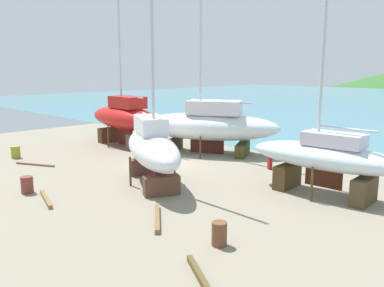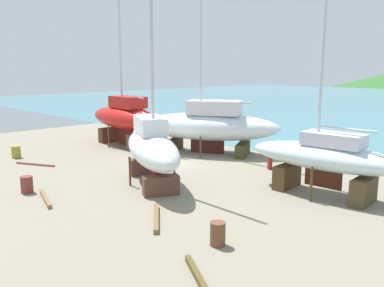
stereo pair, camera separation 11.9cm
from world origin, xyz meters
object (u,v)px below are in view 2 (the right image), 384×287
Objects in this scene: worker at (270,156)px; sailboat_mid_port at (152,147)px; sailboat_large_starboard at (126,117)px; barrel_rust_mid at (27,185)px; barrel_tipped_center at (16,152)px; sailboat_small_center at (208,125)px; sailboat_far_slipway at (325,158)px; barrel_ochre at (218,234)px.

sailboat_mid_port is at bearing 13.24° from worker.
barrel_rust_mid is (7.12, -11.28, -1.90)m from sailboat_large_starboard.
barrel_tipped_center is (-11.95, -2.71, -1.61)m from sailboat_mid_port.
sailboat_mid_port is 7.86m from worker.
sailboat_small_center is at bearing 140.10° from sailboat_mid_port.
sailboat_small_center is 13.94m from barrel_tipped_center.
sailboat_small_center is 6.30m from worker.
worker is (2.75, 7.28, -1.16)m from sailboat_mid_port.
sailboat_mid_port is 6.66m from barrel_rust_mid.
sailboat_far_slipway is at bearing 59.34° from sailboat_mid_port.
sailboat_large_starboard is 13.29m from worker.
sailboat_large_starboard is 1.08× the size of sailboat_mid_port.
sailboat_far_slipway reaches higher than barrel_tipped_center.
barrel_tipped_center is (-8.59, -10.84, -1.72)m from sailboat_small_center.
sailboat_large_starboard is 11.83m from sailboat_mid_port.
worker is at bearing 143.46° from sailboat_small_center.
barrel_rust_mid is 9.17m from barrel_tipped_center.
barrel_tipped_center is at bearing 82.40° from sailboat_large_starboard.
barrel_ochre is at bearing 156.53° from sailboat_large_starboard.
barrel_ochre is at bearing 105.48° from sailboat_small_center.
barrel_tipped_center is at bearing 23.10° from sailboat_small_center.
sailboat_small_center is 22.50× the size of barrel_rust_mid.
sailboat_large_starboard is at bearing 153.44° from barrel_ochre.
sailboat_small_center reaches higher than barrel_ochre.
sailboat_far_slipway is 5.61m from worker.
barrel_rust_mid is (-6.00, -12.86, -0.44)m from worker.
sailboat_mid_port reaches higher than worker.
sailboat_large_starboard reaches higher than barrel_rust_mid.
sailboat_mid_port is at bearing 83.95° from sailboat_small_center.
sailboat_mid_port is at bearing 59.79° from barrel_rust_mid.
sailboat_far_slipway is 0.79× the size of sailboat_mid_port.
sailboat_far_slipway is at bearing 134.20° from sailboat_small_center.
worker is (6.11, -0.86, -1.28)m from sailboat_small_center.
barrel_ochre is at bearing 87.63° from sailboat_far_slipway.
sailboat_mid_port is (-7.63, -4.72, 0.10)m from sailboat_far_slipway.
worker is 14.19m from barrel_rust_mid.
sailboat_mid_port is (10.37, -5.70, -0.29)m from sailboat_large_starboard.
barrel_rust_mid is (-10.97, -2.24, -0.00)m from barrel_ochre.
barrel_ochre reaches higher than barrel_tipped_center.
worker is 1.97× the size of barrel_tipped_center.
sailboat_small_center is 11.51× the size of worker.
sailboat_mid_port is 17.04× the size of barrel_tipped_center.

